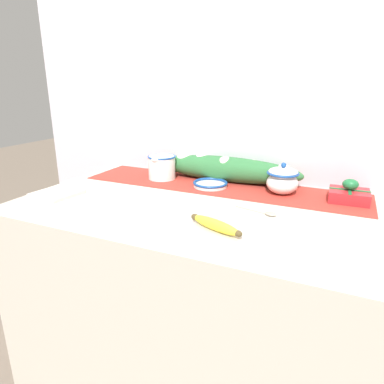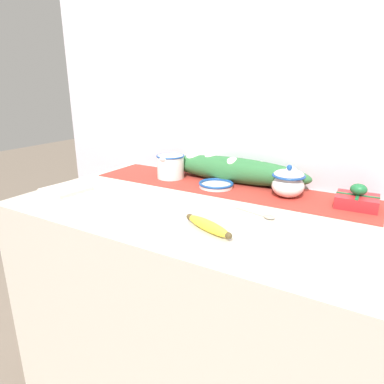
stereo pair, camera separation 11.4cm
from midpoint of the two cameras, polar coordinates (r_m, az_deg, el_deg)
name	(u,v)px [view 2 (the right image)]	position (r m, az deg, el deg)	size (l,w,h in m)	color
countertop	(197,310)	(1.40, 3.31, -19.18)	(1.23, 0.73, 0.88)	beige
back_wall	(244,102)	(1.47, 10.97, 14.47)	(2.03, 0.04, 2.40)	silver
table_runner	(225,187)	(1.38, 7.93, 0.82)	(1.13, 0.26, 0.00)	#B23328
cream_pitcher	(171,166)	(1.48, -1.38, 4.40)	(0.12, 0.14, 0.10)	white
sugar_bowl	(288,183)	(1.29, 18.20, 1.45)	(0.12, 0.12, 0.12)	white
small_dish	(216,185)	(1.36, 6.44, 1.19)	(0.14, 0.14, 0.02)	white
banana	(208,226)	(0.97, 6.06, -5.66)	(0.18, 0.10, 0.03)	yellow
spoon	(267,216)	(1.10, 15.28, -4.01)	(0.15, 0.05, 0.01)	#A89E89
napkin_stack	(66,189)	(1.38, -18.08, 0.38)	(0.15, 0.15, 0.01)	silver
gift_box	(357,200)	(1.29, 28.16, -1.15)	(0.14, 0.12, 0.08)	red
poinsettia_garland	(232,169)	(1.44, 8.96, 3.80)	(0.63, 0.11, 0.11)	#2D6B38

